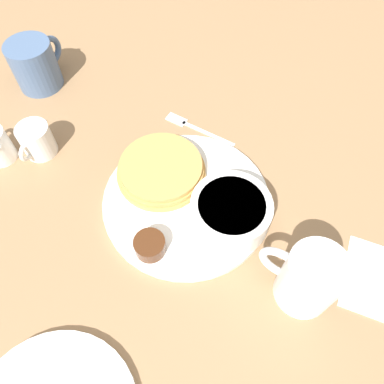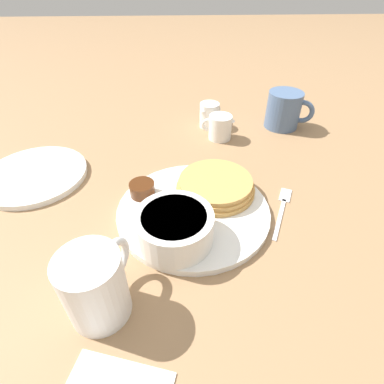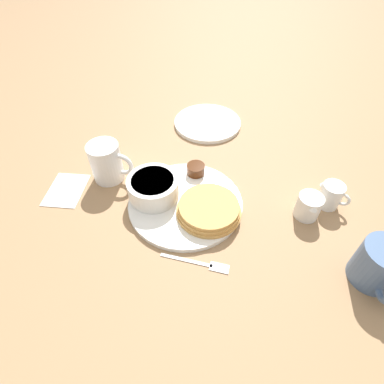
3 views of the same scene
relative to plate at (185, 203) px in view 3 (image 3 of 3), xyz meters
The scene contains 13 objects.
ground_plane 0.01m from the plate, ahead, with size 4.00×4.00×0.00m, color #93704C.
plate is the anchor object (origin of this frame).
pancake_stack 0.07m from the plate, 47.46° to the left, with size 0.15×0.15×0.03m.
bowl 0.09m from the plate, 114.54° to the right, with size 0.12×0.12×0.05m.
syrup_cup 0.10m from the plate, 155.46° to the left, with size 0.05×0.05×0.03m.
butter_ramekin 0.10m from the plate, 123.54° to the right, with size 0.05×0.05×0.05m.
coffee_mug 0.22m from the plate, 125.74° to the right, with size 0.08×0.11×0.10m.
creamer_pitcher_near 0.28m from the plate, 74.04° to the left, with size 0.08×0.06×0.06m.
creamer_pitcher_far 0.34m from the plate, 80.29° to the left, with size 0.06×0.06×0.07m.
fork 0.17m from the plate, ahead, with size 0.07×0.14×0.00m.
napkin 0.30m from the plate, 108.83° to the right, with size 0.13×0.11×0.00m.
second_mug 0.41m from the plate, 52.58° to the left, with size 0.12×0.09×0.09m.
far_plate 0.35m from the plate, 159.36° to the left, with size 0.21×0.21×0.01m.
Camera 3 is at (0.47, -0.06, 0.54)m, focal length 28.00 mm.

